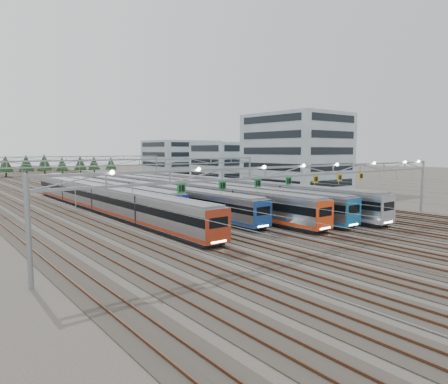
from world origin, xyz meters
TOP-DOWN VIEW (x-y plane):
  - ground at (0.00, 0.00)m, footprint 400.00×400.00m
  - track_bed at (0.00, 100.00)m, footprint 54.00×260.00m
  - train_a at (-11.25, 30.38)m, footprint 3.05×59.95m
  - train_b at (-6.75, 44.30)m, footprint 2.87×59.32m
  - train_c at (-2.25, 36.97)m, footprint 2.90×66.61m
  - train_d at (2.25, 27.59)m, footprint 3.04×58.55m
  - train_e at (6.75, 27.45)m, footprint 3.00×59.56m
  - train_f at (11.25, 29.26)m, footprint 3.19×66.83m
  - gantry_near at (-0.05, -0.12)m, footprint 56.36×0.61m
  - gantry_mid at (0.00, 40.00)m, footprint 56.36×0.36m
  - gantry_far at (0.00, 85.00)m, footprint 56.36×0.36m
  - depot_bldg_south at (41.32, 37.70)m, footprint 18.00×22.00m
  - depot_bldg_mid at (39.82, 65.09)m, footprint 14.00×16.00m
  - depot_bldg_north at (40.55, 89.94)m, footprint 22.00×18.00m
  - treeline at (-7.20, 130.16)m, footprint 81.20×5.60m

SIDE VIEW (x-z plane):
  - ground at x=0.00m, z-range 0.00..0.00m
  - track_bed at x=0.00m, z-range -1.22..4.20m
  - train_b at x=-6.75m, z-range 0.25..3.99m
  - train_c at x=-2.25m, z-range 0.25..4.03m
  - train_e at x=6.75m, z-range 0.25..4.17m
  - train_d at x=2.25m, z-range 0.25..4.22m
  - train_a at x=-11.25m, z-range 0.25..4.23m
  - train_f at x=11.25m, z-range 0.25..4.42m
  - treeline at x=-7.20m, z-range 0.72..7.74m
  - depot_bldg_mid at x=39.82m, z-range 0.00..11.90m
  - gantry_mid at x=0.00m, z-range 2.39..10.39m
  - gantry_far at x=0.00m, z-range 2.39..10.39m
  - depot_bldg_north at x=40.55m, z-range 0.00..12.90m
  - gantry_near at x=-0.05m, z-range 3.05..11.13m
  - depot_bldg_south at x=41.32m, z-range 0.00..18.46m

